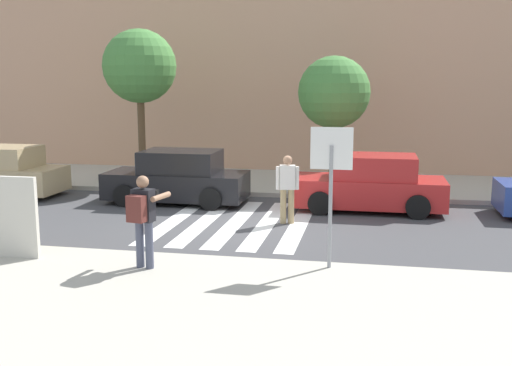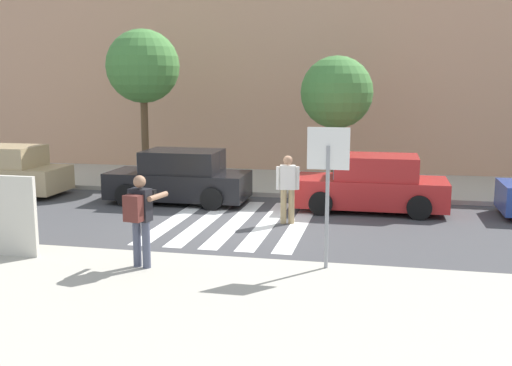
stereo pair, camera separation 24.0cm
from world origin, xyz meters
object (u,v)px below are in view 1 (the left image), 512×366
Objects in this scene: street_tree_center at (334,93)px; stop_sign at (331,166)px; parked_car_red at (370,185)px; photographer_with_backpack at (143,214)px; advertising_board at (12,217)px; pedestrian_crossing at (287,185)px; parked_car_black at (178,178)px; street_tree_west at (140,67)px.

stop_sign is at bearing -86.42° from street_tree_center.
photographer_with_backpack is at bearing -121.83° from parked_car_red.
stop_sign is at bearing 4.70° from advertising_board.
parked_car_black is at bearing 150.79° from pedestrian_crossing.
pedestrian_crossing is (2.01, 4.55, -0.19)m from photographer_with_backpack.
street_tree_west is 6.44m from street_tree_center.
advertising_board reaches higher than parked_car_black.
advertising_board reaches higher than parked_car_red.
advertising_board is (-2.79, 0.20, -0.23)m from photographer_with_backpack.
street_tree_west is at bearing 95.06° from advertising_board.
parked_car_black is at bearing -149.33° from street_tree_center.
street_tree_center is 2.62× the size of advertising_board.
parked_car_red is 0.98× the size of street_tree_center.
parked_car_red is (2.04, 1.97, -0.25)m from pedestrian_crossing.
parked_car_red is at bearing -64.55° from street_tree_center.
photographer_with_backpack is at bearing -168.08° from stop_sign.
stop_sign is 4.20m from pedestrian_crossing.
parked_car_red is 0.80× the size of street_tree_west.
street_tree_west reaches higher than parked_car_black.
pedestrian_crossing is at bearing 42.16° from advertising_board.
street_tree_center reaches higher than stop_sign.
stop_sign is at bearing -50.09° from parked_car_black.
pedestrian_crossing reaches higher than parked_car_red.
photographer_with_backpack is 7.69m from parked_car_red.
photographer_with_backpack is 4.98m from pedestrian_crossing.
street_tree_west is at bearing 162.39° from parked_car_red.
stop_sign is 1.50× the size of photographer_with_backpack.
parked_car_black is 5.56m from parked_car_red.
parked_car_black is 6.45m from advertising_board.
parked_car_red is 8.63m from street_tree_west.
pedestrian_crossing is 4.05m from parked_car_black.
street_tree_west is (-3.56, 8.94, 2.83)m from photographer_with_backpack.
parked_car_red is (4.05, 6.52, -0.44)m from photographer_with_backpack.
street_tree_west is 9.28m from advertising_board.
street_tree_center is at bearing 72.76° from photographer_with_backpack.
advertising_board is at bearing -101.41° from parked_car_black.
street_tree_center is (6.38, 0.16, -0.83)m from street_tree_west.
street_tree_west is 3.19× the size of advertising_board.
photographer_with_backpack is 6.71m from parked_car_black.
parked_car_black is (-1.52, 6.52, -0.44)m from photographer_with_backpack.
stop_sign is at bearing -96.86° from parked_car_red.
photographer_with_backpack reaches higher than advertising_board.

